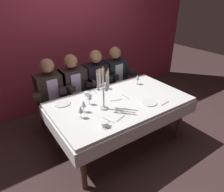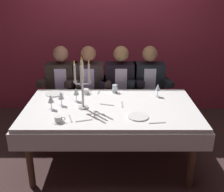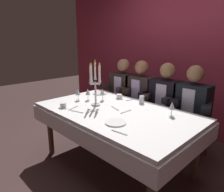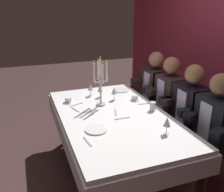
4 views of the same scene
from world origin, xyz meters
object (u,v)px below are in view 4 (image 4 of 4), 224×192
(wine_glass_1, at_px, (167,122))
(wine_glass_2, at_px, (114,91))
(wine_glass_0, at_px, (100,89))
(dinner_plate_0, at_px, (96,130))
(wine_glass_3, at_px, (90,87))
(coffee_cup_1, at_px, (135,98))
(seated_diner_3, at_px, (216,123))
(water_tumbler_0, at_px, (153,106))
(seated_diner_0, at_px, (155,87))
(candelabra, at_px, (101,83))
(seated_diner_2, at_px, (191,108))
(seated_diner_1, at_px, (170,96))
(dining_table, at_px, (114,124))
(dinner_plate_1, at_px, (121,90))
(coffee_cup_0, at_px, (68,100))

(wine_glass_1, height_order, wine_glass_2, same)
(wine_glass_0, bearing_deg, dinner_plate_0, -19.94)
(wine_glass_3, relative_size, coffee_cup_1, 1.24)
(wine_glass_3, distance_m, seated_diner_3, 1.52)
(wine_glass_0, distance_m, coffee_cup_1, 0.45)
(water_tumbler_0, bearing_deg, dinner_plate_0, -72.06)
(wine_glass_1, bearing_deg, dinner_plate_0, -116.28)
(seated_diner_0, bearing_deg, wine_glass_1, -25.33)
(candelabra, bearing_deg, dinner_plate_0, -21.63)
(wine_glass_0, bearing_deg, candelabra, -15.88)
(wine_glass_3, bearing_deg, dinner_plate_0, -12.34)
(dinner_plate_0, height_order, wine_glass_0, wine_glass_0)
(candelabra, bearing_deg, seated_diner_2, 64.90)
(wine_glass_1, height_order, seated_diner_1, seated_diner_1)
(seated_diner_3, bearing_deg, water_tumbler_0, -137.01)
(dining_table, height_order, seated_diner_3, seated_diner_3)
(seated_diner_3, bearing_deg, dining_table, -120.75)
(dinner_plate_1, relative_size, coffee_cup_0, 1.65)
(dinner_plate_0, height_order, water_tumbler_0, water_tumbler_0)
(dinner_plate_0, relative_size, dinner_plate_1, 0.98)
(dining_table, distance_m, wine_glass_2, 0.49)
(dinner_plate_1, bearing_deg, coffee_cup_0, -75.72)
(dinner_plate_1, xyz_separation_m, wine_glass_2, (0.30, -0.22, 0.11))
(dinner_plate_1, bearing_deg, dinner_plate_0, -33.48)
(candelabra, xyz_separation_m, seated_diner_3, (0.83, 0.93, -0.27))
(seated_diner_0, bearing_deg, wine_glass_0, -81.24)
(dinner_plate_0, bearing_deg, wine_glass_2, 147.63)
(seated_diner_2, bearing_deg, seated_diner_3, 0.00)
(wine_glass_2, relative_size, seated_diner_1, 0.13)
(dining_table, xyz_separation_m, candelabra, (-0.30, -0.05, 0.39))
(coffee_cup_0, height_order, coffee_cup_1, same)
(wine_glass_2, distance_m, coffee_cup_1, 0.27)
(seated_diner_0, bearing_deg, candelabra, -67.65)
(wine_glass_1, distance_m, seated_diner_0, 1.39)
(candelabra, xyz_separation_m, dinner_plate_0, (0.58, -0.23, -0.26))
(seated_diner_0, bearing_deg, dinner_plate_1, -91.98)
(dining_table, height_order, wine_glass_1, wine_glass_1)
(candelabra, xyz_separation_m, coffee_cup_0, (-0.21, -0.34, -0.24))
(wine_glass_3, bearing_deg, wine_glass_2, 43.28)
(water_tumbler_0, bearing_deg, seated_diner_1, 128.65)
(dinner_plate_0, height_order, seated_diner_3, seated_diner_3)
(dinner_plate_0, xyz_separation_m, seated_diner_0, (-0.97, 1.16, -0.01))
(wine_glass_1, xyz_separation_m, seated_diner_2, (-0.43, 0.59, -0.12))
(dinner_plate_0, distance_m, seated_diner_3, 1.19)
(seated_diner_3, bearing_deg, dinner_plate_1, -157.33)
(dinner_plate_1, height_order, seated_diner_2, seated_diner_2)
(coffee_cup_1, height_order, seated_diner_2, seated_diner_2)
(wine_glass_3, distance_m, seated_diner_2, 1.24)
(dinner_plate_1, relative_size, wine_glass_3, 1.33)
(wine_glass_0, relative_size, seated_diner_1, 0.13)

